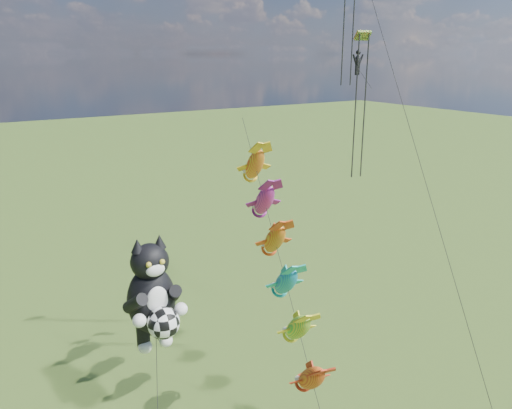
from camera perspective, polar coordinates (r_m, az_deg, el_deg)
cat_kite_rig at (r=23.42m, az=-11.68°, el=-10.17°), size 2.80×4.20×11.51m
fish_windsock_rig at (r=26.69m, az=2.79°, el=-6.40°), size 4.22×15.50×15.42m
parafoil_rig at (r=31.02m, az=11.97°, el=15.92°), size 4.17×17.29×26.19m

